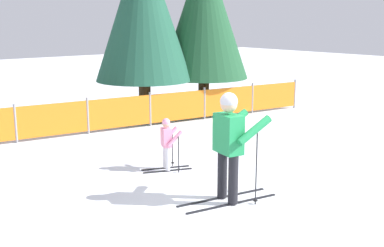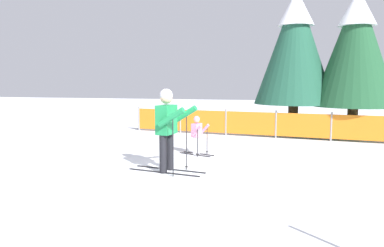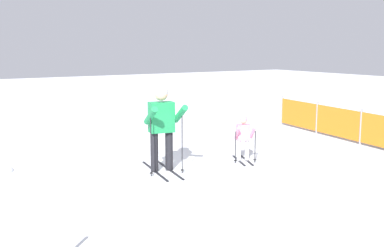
# 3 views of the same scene
# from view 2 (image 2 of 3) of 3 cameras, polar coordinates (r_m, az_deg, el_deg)

# --- Properties ---
(ground_plane) EXTENTS (60.00, 60.00, 0.00)m
(ground_plane) POSITION_cam_2_polar(r_m,az_deg,el_deg) (7.79, -3.39, -7.66)
(ground_plane) COLOR white
(skier_adult) EXTENTS (1.68, 0.82, 1.74)m
(skier_adult) POSITION_cam_2_polar(r_m,az_deg,el_deg) (7.80, -3.73, 0.17)
(skier_adult) COLOR black
(skier_adult) RESTS_ON ground_plane
(skier_child) EXTENTS (0.96, 0.59, 1.01)m
(skier_child) POSITION_cam_2_polar(r_m,az_deg,el_deg) (9.65, 0.79, -1.37)
(skier_child) COLOR black
(skier_child) RESTS_ON ground_plane
(safety_fence) EXTENTS (10.37, 1.47, 0.92)m
(safety_fence) POSITION_cam_2_polar(r_m,az_deg,el_deg) (12.79, 12.66, -0.11)
(safety_fence) COLOR gray
(safety_fence) RESTS_ON ground_plane
(conifer_far) EXTENTS (2.77, 2.77, 5.15)m
(conifer_far) POSITION_cam_2_polar(r_m,az_deg,el_deg) (13.88, 15.45, 11.59)
(conifer_far) COLOR #4C3823
(conifer_far) RESTS_ON ground_plane
(conifer_near) EXTENTS (2.68, 2.68, 4.98)m
(conifer_near) POSITION_cam_2_polar(r_m,az_deg,el_deg) (13.66, 23.72, 10.92)
(conifer_near) COLOR #4C3823
(conifer_near) RESTS_ON ground_plane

